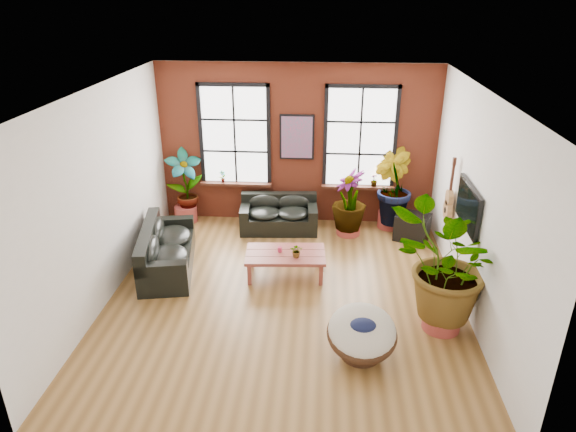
% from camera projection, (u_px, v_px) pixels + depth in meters
% --- Properties ---
extents(room, '(6.04, 6.54, 3.54)m').
position_uv_depth(room, '(286.00, 199.00, 8.30)').
color(room, brown).
rests_on(room, ground).
extents(sofa_back, '(1.71, 0.92, 0.76)m').
position_uv_depth(sofa_back, '(279.00, 215.00, 11.20)').
color(sofa_back, black).
rests_on(sofa_back, ground).
extents(sofa_left, '(1.25, 2.23, 0.83)m').
position_uv_depth(sofa_left, '(165.00, 251.00, 9.61)').
color(sofa_left, black).
rests_on(sofa_left, ground).
extents(coffee_table, '(1.49, 0.91, 0.56)m').
position_uv_depth(coffee_table, '(285.00, 256.00, 9.36)').
color(coffee_table, brown).
rests_on(coffee_table, ground).
extents(papasan_chair, '(1.02, 1.04, 0.75)m').
position_uv_depth(papasan_chair, '(362.00, 333.00, 7.29)').
color(papasan_chair, '#3F2616').
rests_on(papasan_chair, ground).
extents(poster, '(0.74, 0.06, 0.98)m').
position_uv_depth(poster, '(297.00, 137.00, 10.98)').
color(poster, black).
rests_on(poster, room).
extents(tv_wall_unit, '(0.13, 1.86, 1.20)m').
position_uv_depth(tv_wall_unit, '(462.00, 205.00, 8.60)').
color(tv_wall_unit, black).
rests_on(tv_wall_unit, room).
extents(media_box, '(0.83, 0.77, 0.55)m').
position_uv_depth(media_box, '(412.00, 227.00, 10.78)').
color(media_box, black).
rests_on(media_box, ground).
extents(pot_back_left, '(0.66, 0.66, 0.37)m').
position_uv_depth(pot_back_left, '(186.00, 214.00, 11.64)').
color(pot_back_left, '#A53C36').
rests_on(pot_back_left, ground).
extents(pot_back_right, '(0.62, 0.62, 0.37)m').
position_uv_depth(pot_back_right, '(389.00, 219.00, 11.36)').
color(pot_back_right, '#A53C36').
rests_on(pot_back_right, ground).
extents(pot_right_wall, '(0.67, 0.67, 0.43)m').
position_uv_depth(pot_right_wall, '(442.00, 316.00, 7.96)').
color(pot_right_wall, '#A53C36').
rests_on(pot_right_wall, ground).
extents(pot_mid, '(0.65, 0.65, 0.37)m').
position_uv_depth(pot_mid, '(348.00, 226.00, 11.04)').
color(pot_mid, '#A53C36').
rests_on(pot_mid, ground).
extents(floor_plant_back_left, '(0.96, 0.83, 1.53)m').
position_uv_depth(floor_plant_back_left, '(185.00, 183.00, 11.37)').
color(floor_plant_back_left, '#224A13').
rests_on(floor_plant_back_left, ground).
extents(floor_plant_back_right, '(1.13, 1.16, 1.65)m').
position_uv_depth(floor_plant_back_right, '(392.00, 186.00, 11.01)').
color(floor_plant_back_right, '#224A13').
rests_on(floor_plant_back_right, ground).
extents(floor_plant_right_wall, '(2.18, 2.14, 1.84)m').
position_uv_depth(floor_plant_right_wall, '(448.00, 267.00, 7.62)').
color(floor_plant_right_wall, '#224A13').
rests_on(floor_plant_right_wall, ground).
extents(floor_plant_mid, '(0.90, 0.90, 1.31)m').
position_uv_depth(floor_plant_mid, '(349.00, 200.00, 10.78)').
color(floor_plant_mid, '#224A13').
rests_on(floor_plant_mid, ground).
extents(table_plant, '(0.23, 0.20, 0.25)m').
position_uv_depth(table_plant, '(297.00, 251.00, 9.15)').
color(table_plant, '#224A13').
rests_on(table_plant, coffee_table).
extents(sill_plant_left, '(0.17, 0.17, 0.27)m').
position_uv_depth(sill_plant_left, '(223.00, 176.00, 11.42)').
color(sill_plant_left, '#224A13').
rests_on(sill_plant_left, room).
extents(sill_plant_right, '(0.19, 0.19, 0.27)m').
position_uv_depth(sill_plant_right, '(374.00, 180.00, 11.19)').
color(sill_plant_right, '#224A13').
rests_on(sill_plant_right, room).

